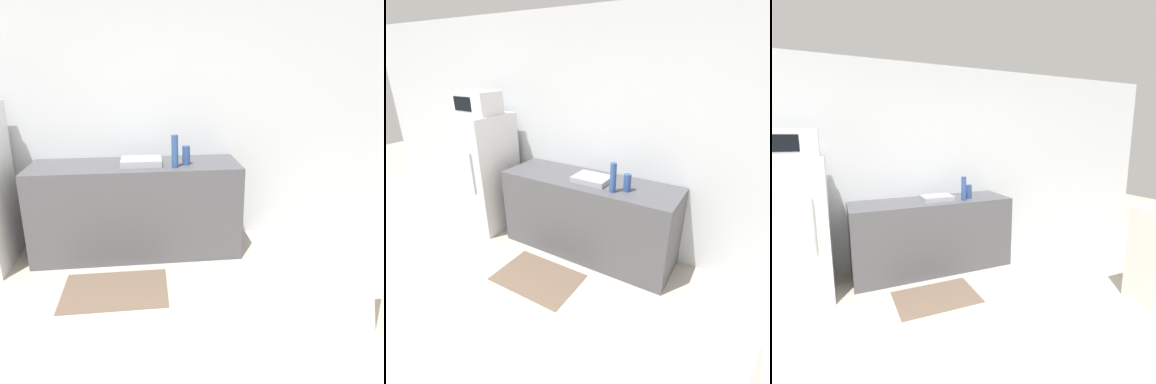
{
  "view_description": "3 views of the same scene",
  "coord_description": "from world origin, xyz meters",
  "views": [
    {
      "loc": [
        0.21,
        -1.08,
        1.77
      ],
      "look_at": [
        0.53,
        1.55,
        0.89
      ],
      "focal_mm": 35.0,
      "sensor_mm": 36.0,
      "label": 1
    },
    {
      "loc": [
        1.56,
        -0.24,
        2.09
      ],
      "look_at": [
        0.22,
        1.97,
        0.95
      ],
      "focal_mm": 28.0,
      "sensor_mm": 36.0,
      "label": 2
    },
    {
      "loc": [
        -1.01,
        -1.12,
        1.69
      ],
      "look_at": [
        0.36,
        2.01,
        1.06
      ],
      "focal_mm": 28.0,
      "sensor_mm": 36.0,
      "label": 3
    }
  ],
  "objects": [
    {
      "name": "microwave",
      "position": [
        -1.38,
        2.3,
        1.63
      ],
      "size": [
        0.5,
        0.36,
        0.27
      ],
      "color": "white",
      "rests_on": "refrigerator"
    },
    {
      "name": "refrigerator",
      "position": [
        -1.38,
        2.3,
        0.75
      ],
      "size": [
        0.58,
        0.7,
        1.5
      ],
      "color": "silver",
      "rests_on": "ground_plane"
    },
    {
      "name": "bottle_short",
      "position": [
        0.57,
        2.33,
        1.0
      ],
      "size": [
        0.07,
        0.07,
        0.18
      ],
      "primitive_type": "cylinder",
      "color": "#2D4C8C",
      "rests_on": "counter"
    },
    {
      "name": "sink_basin",
      "position": [
        0.15,
        2.38,
        0.94
      ],
      "size": [
        0.38,
        0.28,
        0.06
      ],
      "primitive_type": "cube",
      "color": "#9EA3A8",
      "rests_on": "counter"
    },
    {
      "name": "counter",
      "position": [
        0.09,
        2.41,
        0.45
      ],
      "size": [
        1.98,
        0.62,
        0.91
      ],
      "primitive_type": "cube",
      "color": "#4C4C51",
      "rests_on": "ground_plane"
    },
    {
      "name": "wall_back",
      "position": [
        0.0,
        2.76,
        1.3
      ],
      "size": [
        8.0,
        0.06,
        2.6
      ],
      "primitive_type": "cube",
      "color": "silver",
      "rests_on": "ground_plane"
    },
    {
      "name": "bottle_tall",
      "position": [
        0.46,
        2.24,
        1.06
      ],
      "size": [
        0.06,
        0.06,
        0.3
      ],
      "primitive_type": "cylinder",
      "color": "#2D4C8C",
      "rests_on": "counter"
    },
    {
      "name": "kitchen_rug",
      "position": [
        -0.1,
        1.69,
        0.0
      ],
      "size": [
        0.87,
        0.59,
        0.01
      ],
      "primitive_type": "cube",
      "color": "brown",
      "rests_on": "ground_plane"
    }
  ]
}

